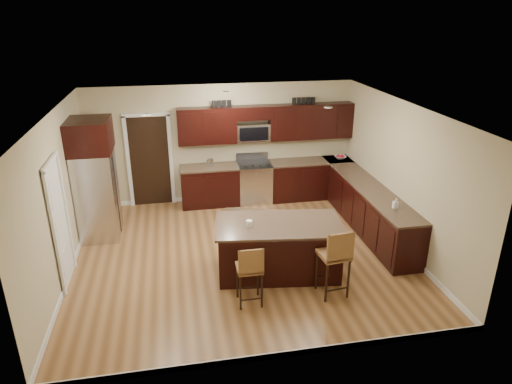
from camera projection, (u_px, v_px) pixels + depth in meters
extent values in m
plane|color=olive|center=(242.00, 255.00, 8.42)|extent=(6.00, 6.00, 0.00)
plane|color=silver|center=(240.00, 109.00, 7.41)|extent=(6.00, 6.00, 0.00)
plane|color=#BDB189|center=(222.00, 144.00, 10.42)|extent=(6.00, 0.00, 6.00)
plane|color=#BDB189|center=(59.00, 199.00, 7.40)|extent=(0.00, 5.50, 5.50)
plane|color=#BDB189|center=(401.00, 176.00, 8.43)|extent=(0.00, 5.50, 5.50)
cube|color=black|center=(210.00, 186.00, 10.43)|extent=(1.30, 0.60, 0.88)
cube|color=black|center=(310.00, 180.00, 10.84)|extent=(1.94, 0.60, 0.88)
cube|color=black|center=(371.00, 211.00, 9.15)|extent=(0.60, 3.35, 0.88)
cube|color=brown|center=(209.00, 167.00, 10.25)|extent=(1.30, 0.63, 0.04)
cube|color=brown|center=(311.00, 161.00, 10.66)|extent=(1.94, 0.63, 0.04)
cube|color=brown|center=(373.00, 190.00, 8.98)|extent=(0.63, 3.35, 0.04)
cube|color=black|center=(207.00, 126.00, 10.03)|extent=(1.30, 0.33, 0.80)
cube|color=black|center=(311.00, 121.00, 10.44)|extent=(1.94, 0.33, 0.80)
cube|color=black|center=(253.00, 113.00, 10.11)|extent=(0.76, 0.33, 0.30)
cube|color=silver|center=(254.00, 183.00, 10.60)|extent=(0.76, 0.64, 0.90)
cube|color=black|center=(254.00, 164.00, 10.43)|extent=(0.76, 0.60, 0.03)
cube|color=black|center=(257.00, 188.00, 10.33)|extent=(0.65, 0.01, 0.45)
cube|color=silver|center=(252.00, 156.00, 10.63)|extent=(0.76, 0.05, 0.18)
cube|color=silver|center=(253.00, 132.00, 10.30)|extent=(0.76, 0.31, 0.40)
cube|color=black|center=(150.00, 161.00, 10.24)|extent=(0.85, 0.03, 2.06)
cube|color=white|center=(60.00, 225.00, 7.25)|extent=(0.03, 0.80, 2.04)
cube|color=black|center=(278.00, 249.00, 7.72)|extent=(2.11, 1.25, 0.88)
cube|color=brown|center=(279.00, 225.00, 7.54)|extent=(2.22, 1.36, 0.04)
cube|color=black|center=(278.00, 269.00, 7.87)|extent=(2.02, 1.16, 0.09)
cube|color=olive|center=(249.00, 268.00, 6.83)|extent=(0.38, 0.38, 0.05)
cube|color=olive|center=(251.00, 262.00, 6.60)|extent=(0.38, 0.04, 0.41)
cylinder|color=black|center=(241.00, 293.00, 6.78)|extent=(0.03, 0.03, 0.59)
cylinder|color=black|center=(262.00, 291.00, 6.83)|extent=(0.03, 0.03, 0.59)
cylinder|color=black|center=(237.00, 281.00, 7.07)|extent=(0.03, 0.03, 0.59)
cylinder|color=black|center=(258.00, 279.00, 7.13)|extent=(0.03, 0.03, 0.59)
cube|color=olive|center=(334.00, 255.00, 7.03)|extent=(0.48, 0.48, 0.06)
cube|color=olive|center=(341.00, 248.00, 6.77)|extent=(0.43, 0.09, 0.46)
cylinder|color=black|center=(325.00, 283.00, 6.96)|extent=(0.04, 0.04, 0.67)
cylinder|color=black|center=(348.00, 280.00, 7.03)|extent=(0.04, 0.04, 0.67)
cylinder|color=black|center=(317.00, 270.00, 7.30)|extent=(0.04, 0.04, 0.67)
cylinder|color=black|center=(339.00, 268.00, 7.36)|extent=(0.04, 0.04, 0.67)
cube|color=silver|center=(98.00, 195.00, 8.82)|extent=(0.72, 0.87, 1.75)
cube|color=black|center=(117.00, 193.00, 8.89)|extent=(0.01, 0.02, 1.66)
cylinder|color=silver|center=(117.00, 191.00, 8.79)|extent=(0.02, 0.02, 0.78)
cylinder|color=silver|center=(118.00, 188.00, 8.93)|extent=(0.02, 0.02, 0.78)
cube|color=black|center=(89.00, 136.00, 8.38)|extent=(0.78, 0.93, 0.60)
cube|color=brown|center=(247.00, 215.00, 10.03)|extent=(1.15, 0.91, 0.01)
imported|color=silver|center=(340.00, 157.00, 10.77)|extent=(0.30, 0.30, 0.07)
imported|color=#B2B2B2|center=(396.00, 203.00, 8.08)|extent=(0.09, 0.09, 0.19)
cylinder|color=silver|center=(211.00, 163.00, 10.22)|extent=(0.12, 0.12, 0.18)
cylinder|color=silver|center=(209.00, 163.00, 10.22)|extent=(0.11, 0.11, 0.16)
cylinder|color=white|center=(249.00, 223.00, 7.43)|extent=(0.10, 0.10, 0.10)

